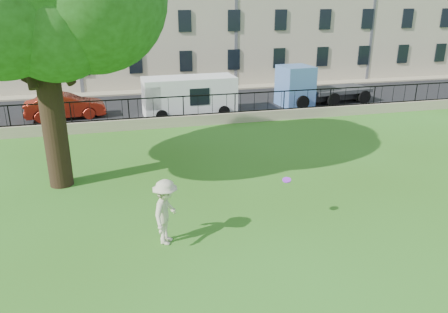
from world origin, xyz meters
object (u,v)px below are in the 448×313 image
object	(u,v)px
white_van	(189,96)
blue_truck	(323,84)
red_sedan	(65,106)
man	(166,212)
frisbee	(287,180)

from	to	relation	value
white_van	blue_truck	size ratio (longest dim) A/B	0.89
red_sedan	white_van	world-z (taller)	white_van
man	white_van	xyz separation A→B (m)	(3.26, 14.72, 0.18)
man	red_sedan	size ratio (longest dim) A/B	0.43
man	white_van	world-z (taller)	white_van
red_sedan	blue_truck	size ratio (longest dim) A/B	0.73
frisbee	white_van	xyz separation A→B (m)	(-0.54, 14.49, -0.34)
man	red_sedan	xyz separation A→B (m)	(-4.10, 15.72, -0.24)
frisbee	blue_truck	world-z (taller)	blue_truck
red_sedan	white_van	distance (m)	7.44
white_van	frisbee	bearing A→B (deg)	-89.99
man	red_sedan	world-z (taller)	man
frisbee	red_sedan	bearing A→B (deg)	117.01
man	white_van	distance (m)	15.08
man	blue_truck	world-z (taller)	blue_truck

